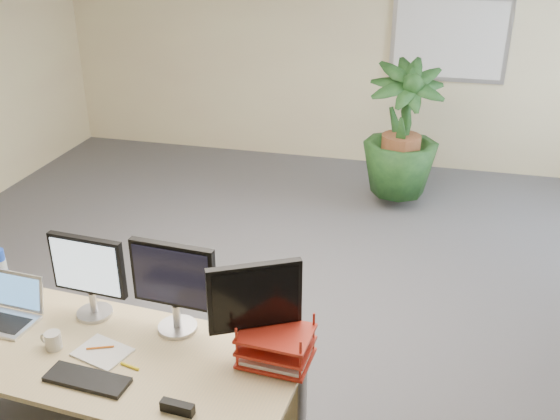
% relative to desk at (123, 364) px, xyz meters
% --- Properties ---
extents(floor, '(8.00, 8.00, 0.00)m').
position_rel_desk_xyz_m(floor, '(0.40, 1.01, -0.60)').
color(floor, '#46464B').
rests_on(floor, ground).
extents(back_wall, '(7.00, 0.04, 2.70)m').
position_rel_desk_xyz_m(back_wall, '(0.40, 5.01, 0.75)').
color(back_wall, beige).
rests_on(back_wall, floor).
extents(whiteboard, '(1.30, 0.04, 0.95)m').
position_rel_desk_xyz_m(whiteboard, '(1.60, 4.97, 0.95)').
color(whiteboard, '#ADADB2').
rests_on(whiteboard, back_wall).
extents(desk, '(2.05, 0.98, 0.77)m').
position_rel_desk_xyz_m(desk, '(0.00, 0.00, 0.00)').
color(desk, '#DABE80').
rests_on(desk, floor).
extents(floor_plant, '(1.02, 1.02, 1.50)m').
position_rel_desk_xyz_m(floor_plant, '(1.22, 3.77, 0.15)').
color(floor_plant, '#133516').
rests_on(floor_plant, floor).
extents(monitor_left, '(0.44, 0.20, 0.49)m').
position_rel_desk_xyz_m(monitor_left, '(-0.25, 0.18, 0.45)').
color(monitor_left, '#B6B6BB').
rests_on(monitor_left, desk).
extents(monitor_right, '(0.47, 0.21, 0.53)m').
position_rel_desk_xyz_m(monitor_right, '(0.26, 0.17, 0.46)').
color(monitor_right, '#B6B6BB').
rests_on(monitor_right, desk).
extents(monitor_dark, '(0.44, 0.26, 0.53)m').
position_rel_desk_xyz_m(monitor_dark, '(0.74, 0.07, 0.47)').
color(monitor_dark, '#B6B6BB').
rests_on(monitor_dark, desk).
extents(laptop, '(0.35, 0.31, 0.24)m').
position_rel_desk_xyz_m(laptop, '(-0.68, 0.03, 0.22)').
color(laptop, silver).
rests_on(laptop, desk).
extents(keyboard, '(0.43, 0.17, 0.02)m').
position_rel_desk_xyz_m(keyboard, '(0.00, -0.33, 0.17)').
color(keyboard, black).
rests_on(keyboard, desk).
extents(coffee_mug, '(0.12, 0.08, 0.09)m').
position_rel_desk_xyz_m(coffee_mug, '(-0.30, -0.14, 0.21)').
color(coffee_mug, silver).
rests_on(coffee_mug, desk).
extents(spiral_notebook, '(0.31, 0.27, 0.01)m').
position_rel_desk_xyz_m(spiral_notebook, '(-0.03, -0.12, 0.17)').
color(spiral_notebook, white).
rests_on(spiral_notebook, desk).
extents(orange_pen, '(0.13, 0.06, 0.01)m').
position_rel_desk_xyz_m(orange_pen, '(-0.05, -0.10, 0.18)').
color(orange_pen, orange).
rests_on(orange_pen, spiral_notebook).
extents(yellow_highlighter, '(0.11, 0.04, 0.01)m').
position_rel_desk_xyz_m(yellow_highlighter, '(0.16, -0.19, 0.17)').
color(yellow_highlighter, yellow).
rests_on(yellow_highlighter, desk).
extents(water_bottle, '(0.08, 0.08, 0.30)m').
position_rel_desk_xyz_m(water_bottle, '(-0.86, 0.24, 0.31)').
color(water_bottle, '#AABDC8').
rests_on(water_bottle, desk).
extents(letter_tray, '(0.38, 0.30, 0.17)m').
position_rel_desk_xyz_m(letter_tray, '(0.85, 0.04, 0.24)').
color(letter_tray, '#A72214').
rests_on(letter_tray, desk).
extents(stapler, '(0.16, 0.05, 0.05)m').
position_rel_desk_xyz_m(stapler, '(0.51, -0.42, 0.19)').
color(stapler, black).
rests_on(stapler, desk).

